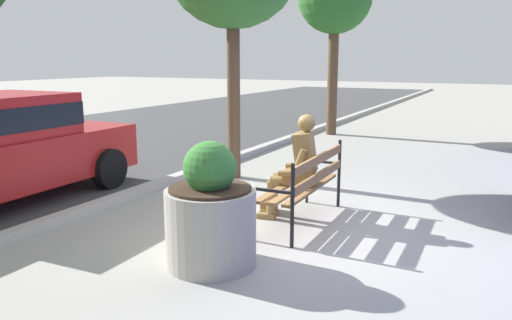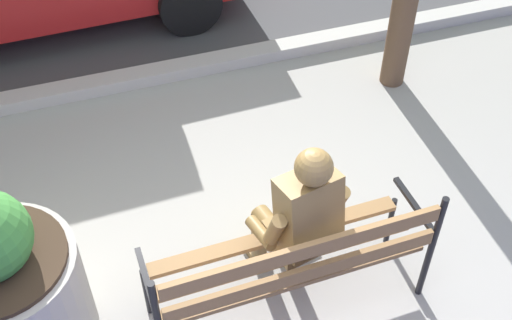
# 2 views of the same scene
# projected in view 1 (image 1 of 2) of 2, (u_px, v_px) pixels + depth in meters

# --- Properties ---
(ground_plane) EXTENTS (80.00, 80.00, 0.00)m
(ground_plane) POSITION_uv_depth(u_px,v_px,m) (311.00, 228.00, 6.25)
(ground_plane) COLOR #9E9B93
(curb_stone) EXTENTS (60.00, 0.20, 0.12)m
(curb_stone) POSITION_uv_depth(u_px,v_px,m) (128.00, 195.00, 7.52)
(curb_stone) COLOR #B2AFA8
(curb_stone) RESTS_ON ground
(park_bench) EXTENTS (1.81, 0.57, 0.95)m
(park_bench) POSITION_uv_depth(u_px,v_px,m) (306.00, 181.00, 6.34)
(park_bench) COLOR olive
(park_bench) RESTS_ON ground
(bronze_statue_seated) EXTENTS (0.60, 0.85, 1.37)m
(bronze_statue_seated) POSITION_uv_depth(u_px,v_px,m) (294.00, 168.00, 6.49)
(bronze_statue_seated) COLOR olive
(bronze_statue_seated) RESTS_ON ground
(concrete_planter) EXTENTS (0.91, 0.91, 1.27)m
(concrete_planter) POSITION_uv_depth(u_px,v_px,m) (211.00, 216.00, 5.04)
(concrete_planter) COLOR #A8A399
(concrete_planter) RESTS_ON ground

